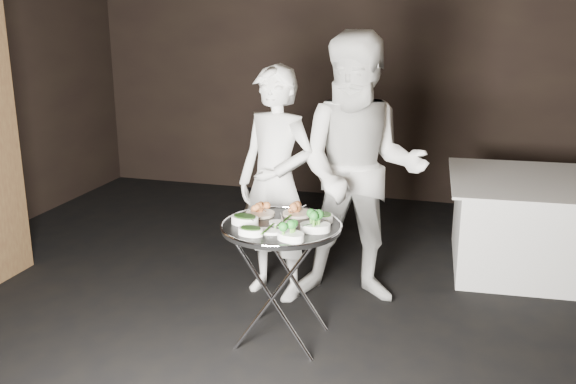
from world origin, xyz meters
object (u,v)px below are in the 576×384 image
(waiter_left, at_px, (276,184))
(dining_table, at_px, (531,224))
(tray_stand, at_px, (281,278))
(waiter_right, at_px, (360,171))
(serving_tray, at_px, (281,226))

(waiter_left, bearing_deg, dining_table, 46.89)
(tray_stand, height_order, waiter_right, waiter_right)
(waiter_right, bearing_deg, dining_table, 31.03)
(waiter_left, xyz_separation_m, dining_table, (1.85, 1.03, -0.47))
(tray_stand, distance_m, dining_table, 2.34)
(tray_stand, relative_size, dining_table, 0.58)
(waiter_left, distance_m, dining_table, 2.17)
(tray_stand, distance_m, waiter_left, 0.83)
(tray_stand, height_order, dining_table, tray_stand)
(waiter_right, relative_size, dining_table, 1.46)
(serving_tray, xyz_separation_m, waiter_right, (0.35, 0.76, 0.19))
(waiter_right, bearing_deg, waiter_left, -178.23)
(tray_stand, xyz_separation_m, dining_table, (1.60, 1.71, -0.05))
(serving_tray, height_order, waiter_right, waiter_right)
(waiter_right, distance_m, dining_table, 1.68)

